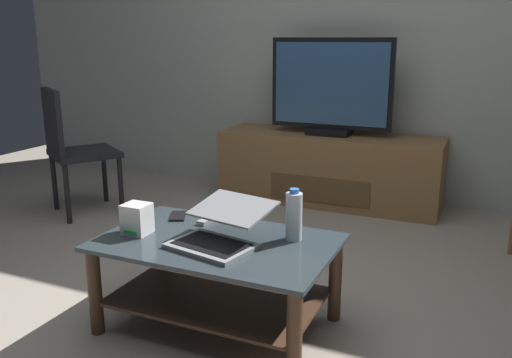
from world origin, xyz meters
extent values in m
plane|color=#9E9384|center=(0.00, 0.00, 0.00)|extent=(7.68, 7.68, 0.00)
cube|color=#A8B2A8|center=(0.00, 2.26, 1.40)|extent=(6.40, 0.12, 2.80)
cube|color=#2D383D|center=(0.06, -0.09, 0.40)|extent=(1.01, 0.63, 0.02)
cube|color=#472D1E|center=(0.06, -0.09, 0.14)|extent=(0.89, 0.56, 0.01)
cylinder|color=#472D1E|center=(-0.39, -0.36, 0.20)|extent=(0.06, 0.06, 0.39)
cylinder|color=#472D1E|center=(0.52, -0.36, 0.20)|extent=(0.06, 0.06, 0.39)
cylinder|color=#472D1E|center=(-0.39, 0.18, 0.20)|extent=(0.06, 0.06, 0.39)
cylinder|color=#472D1E|center=(0.52, 0.18, 0.20)|extent=(0.06, 0.06, 0.39)
cube|color=olive|center=(-0.04, 1.94, 0.27)|extent=(1.70, 0.50, 0.54)
cube|color=brown|center=(-0.04, 1.69, 0.16)|extent=(0.77, 0.01, 0.19)
cube|color=black|center=(-0.04, 1.92, 0.56)|extent=(0.32, 0.20, 0.05)
cube|color=black|center=(-0.04, 1.92, 0.92)|extent=(0.93, 0.04, 0.67)
cube|color=#2D517A|center=(-0.04, 1.90, 0.92)|extent=(0.86, 0.01, 0.60)
cube|color=black|center=(-1.59, 0.97, 0.44)|extent=(0.61, 0.61, 0.04)
cube|color=black|center=(-1.70, 0.80, 0.68)|extent=(0.37, 0.26, 0.47)
cylinder|color=black|center=(-1.33, 1.03, 0.21)|extent=(0.04, 0.04, 0.42)
cylinder|color=black|center=(-1.65, 1.23, 0.21)|extent=(0.04, 0.04, 0.42)
cylinder|color=black|center=(-1.54, 0.71, 0.21)|extent=(0.04, 0.04, 0.42)
cylinder|color=black|center=(-1.85, 0.92, 0.21)|extent=(0.04, 0.04, 0.42)
cube|color=gray|center=(0.09, -0.18, 0.42)|extent=(0.38, 0.30, 0.02)
cube|color=black|center=(0.09, -0.18, 0.43)|extent=(0.33, 0.24, 0.00)
cube|color=gray|center=(0.12, -0.04, 0.54)|extent=(0.38, 0.30, 0.06)
cube|color=#3F8CD8|center=(0.11, -0.04, 0.54)|extent=(0.34, 0.26, 0.05)
cube|color=white|center=(-0.30, -0.16, 0.48)|extent=(0.11, 0.11, 0.14)
cube|color=#19D84C|center=(-0.30, -0.22, 0.43)|extent=(0.07, 0.00, 0.01)
cylinder|color=silver|center=(0.36, 0.05, 0.51)|extent=(0.07, 0.07, 0.21)
cylinder|color=blue|center=(0.36, 0.05, 0.63)|extent=(0.04, 0.04, 0.02)
cube|color=black|center=(-0.26, 0.10, 0.41)|extent=(0.12, 0.16, 0.01)
cube|color=#99999E|center=(-0.08, 0.12, 0.42)|extent=(0.07, 0.16, 0.02)
camera|label=1|loc=(1.11, -2.02, 1.25)|focal=37.82mm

